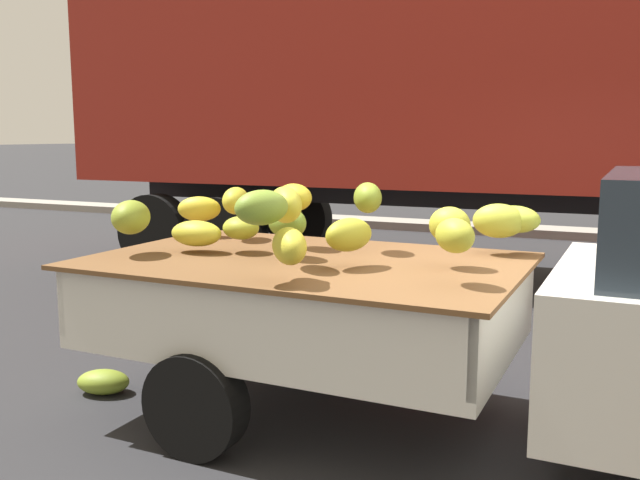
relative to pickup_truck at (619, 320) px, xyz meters
name	(u,v)px	position (x,y,z in m)	size (l,w,h in m)	color
ground	(531,446)	(-0.45, 0.16, -0.89)	(220.00, 220.00, 0.00)	#28282B
curb_strip	(601,235)	(-0.45, 9.50, -0.81)	(80.00, 0.80, 0.16)	gray
pickup_truck	(619,320)	(0.00, 0.00, 0.00)	(4.96, 1.92, 1.70)	silver
semi_trailer	(512,82)	(-1.43, 5.01, 1.65)	(12.02, 2.72, 3.95)	maroon
fallen_banana_bunch_near_tailgate	(103,382)	(-3.46, -0.23, -0.80)	(0.39, 0.26, 0.18)	olive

